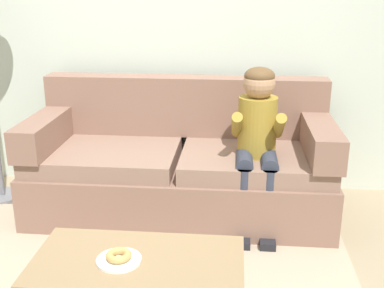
{
  "coord_description": "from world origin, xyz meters",
  "views": [
    {
      "loc": [
        0.53,
        -2.42,
        1.61
      ],
      "look_at": [
        0.26,
        0.45,
        0.65
      ],
      "focal_mm": 45.16,
      "sensor_mm": 36.0,
      "label": 1
    }
  ],
  "objects_px": {
    "couch": "(181,166)",
    "person_child": "(257,134)",
    "coffee_table": "(138,267)",
    "donut": "(119,255)",
    "toy_controller": "(59,263)"
  },
  "relations": [
    {
      "from": "person_child",
      "to": "toy_controller",
      "type": "bearing_deg",
      "value": -151.2
    },
    {
      "from": "coffee_table",
      "to": "person_child",
      "type": "relative_size",
      "value": 0.9
    },
    {
      "from": "person_child",
      "to": "donut",
      "type": "height_order",
      "value": "person_child"
    },
    {
      "from": "couch",
      "to": "toy_controller",
      "type": "bearing_deg",
      "value": -126.83
    },
    {
      "from": "person_child",
      "to": "toy_controller",
      "type": "relative_size",
      "value": 4.87
    },
    {
      "from": "couch",
      "to": "donut",
      "type": "bearing_deg",
      "value": -95.56
    },
    {
      "from": "couch",
      "to": "donut",
      "type": "xyz_separation_m",
      "value": [
        -0.13,
        -1.36,
        0.08
      ]
    },
    {
      "from": "coffee_table",
      "to": "donut",
      "type": "xyz_separation_m",
      "value": [
        -0.08,
        -0.03,
        0.07
      ]
    },
    {
      "from": "couch",
      "to": "person_child",
      "type": "distance_m",
      "value": 0.66
    },
    {
      "from": "couch",
      "to": "coffee_table",
      "type": "distance_m",
      "value": 1.34
    },
    {
      "from": "donut",
      "to": "toy_controller",
      "type": "bearing_deg",
      "value": 134.64
    },
    {
      "from": "person_child",
      "to": "donut",
      "type": "distance_m",
      "value": 1.35
    },
    {
      "from": "coffee_table",
      "to": "toy_controller",
      "type": "xyz_separation_m",
      "value": [
        -0.59,
        0.48,
        -0.32
      ]
    },
    {
      "from": "person_child",
      "to": "toy_controller",
      "type": "height_order",
      "value": "person_child"
    },
    {
      "from": "couch",
      "to": "donut",
      "type": "height_order",
      "value": "couch"
    }
  ]
}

